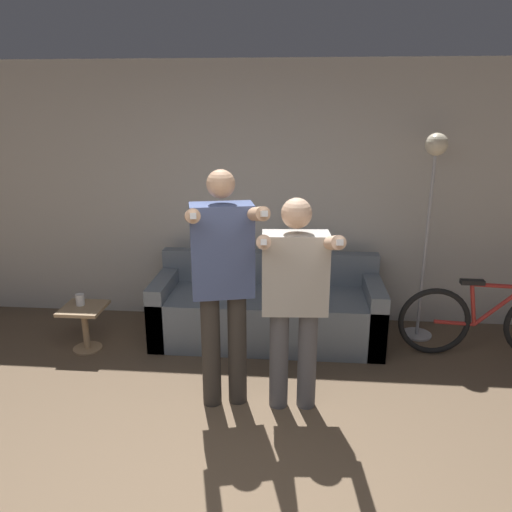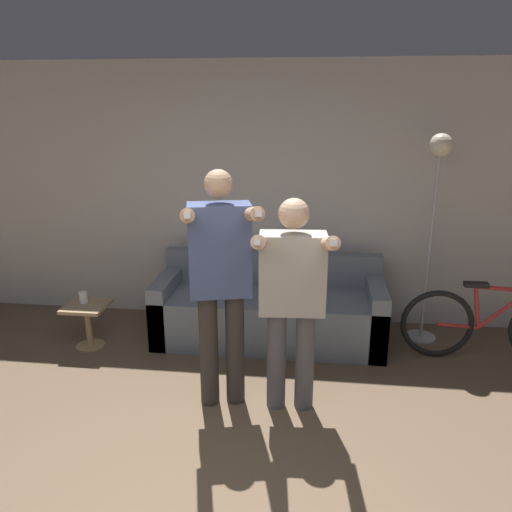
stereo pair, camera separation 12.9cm
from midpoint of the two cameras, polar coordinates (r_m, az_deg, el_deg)
The scene contains 9 objects.
wall_back at distance 5.06m, azimuth -1.41°, elevation 6.88°, with size 10.00×0.05×2.60m.
couch at distance 4.82m, azimuth 0.53°, elevation -6.32°, with size 2.14×0.80×0.79m.
person_left at distance 3.54m, azimuth -4.85°, elevation -2.25°, with size 0.61×0.75×1.78m.
person_right at distance 3.52m, azimuth 3.41°, elevation -4.07°, with size 0.56×0.68×1.59m.
cat at distance 4.90m, azimuth 4.21°, elevation 1.29°, with size 0.45×0.13×0.17m.
floor_lamp at distance 4.79m, azimuth 18.71°, elevation 7.14°, with size 0.28×0.28×1.95m.
side_table at distance 4.88m, azimuth -19.73°, elevation -6.84°, with size 0.38×0.38×0.43m.
cup at distance 4.86m, azimuth -20.19°, elevation -4.71°, with size 0.08×0.08×0.11m.
bicycle at distance 4.91m, azimuth 24.23°, elevation -6.85°, with size 1.56×0.07×0.72m.
Camera 1 is at (0.49, -1.86, 2.21)m, focal length 35.00 mm.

